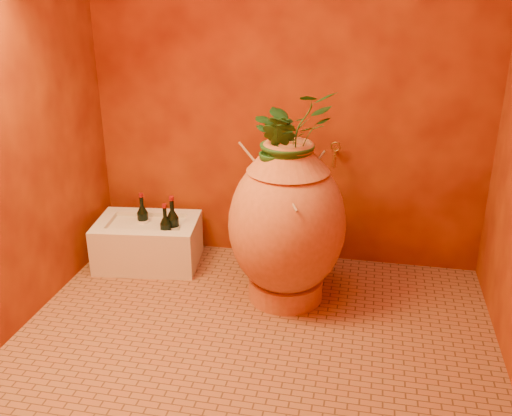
% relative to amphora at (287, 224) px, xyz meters
% --- Properties ---
extents(floor, '(2.50, 2.50, 0.00)m').
position_rel_amphora_xyz_m(floor, '(-0.10, -0.44, -0.47)').
color(floor, brown).
rests_on(floor, ground).
extents(wall_back, '(2.50, 0.02, 2.50)m').
position_rel_amphora_xyz_m(wall_back, '(-0.10, 0.56, 0.78)').
color(wall_back, '#551204').
rests_on(wall_back, ground).
extents(wall_left, '(0.02, 2.00, 2.50)m').
position_rel_amphora_xyz_m(wall_left, '(-1.35, -0.44, 0.78)').
color(wall_left, '#551204').
rests_on(wall_left, ground).
extents(amphora, '(0.80, 0.80, 0.95)m').
position_rel_amphora_xyz_m(amphora, '(0.00, 0.00, 0.00)').
color(amphora, '#BE6635').
rests_on(amphora, floor).
extents(stone_basin, '(0.70, 0.52, 0.30)m').
position_rel_amphora_xyz_m(stone_basin, '(-0.95, 0.24, -0.33)').
color(stone_basin, beige).
rests_on(stone_basin, floor).
extents(wine_bottle_a, '(0.07, 0.07, 0.30)m').
position_rel_amphora_xyz_m(wine_bottle_a, '(-0.99, 0.29, -0.20)').
color(wine_bottle_a, black).
rests_on(wine_bottle_a, stone_basin).
extents(wine_bottle_b, '(0.08, 0.08, 0.33)m').
position_rel_amphora_xyz_m(wine_bottle_b, '(-0.75, 0.20, -0.19)').
color(wine_bottle_b, black).
rests_on(wine_bottle_b, stone_basin).
extents(wine_bottle_c, '(0.07, 0.07, 0.30)m').
position_rel_amphora_xyz_m(wine_bottle_c, '(-0.79, 0.16, -0.20)').
color(wine_bottle_c, black).
rests_on(wine_bottle_c, stone_basin).
extents(wall_tap, '(0.06, 0.13, 0.15)m').
position_rel_amphora_xyz_m(wall_tap, '(0.22, 0.48, 0.28)').
color(wall_tap, '#A17125').
rests_on(wall_tap, wall_back).
extents(plant_main, '(0.59, 0.59, 0.50)m').
position_rel_amphora_xyz_m(plant_main, '(0.00, 0.02, 0.50)').
color(plant_main, '#1B491A').
rests_on(plant_main, amphora).
extents(plant_side, '(0.27, 0.25, 0.38)m').
position_rel_amphora_xyz_m(plant_side, '(-0.05, -0.06, 0.45)').
color(plant_side, '#1B491A').
rests_on(plant_side, amphora).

